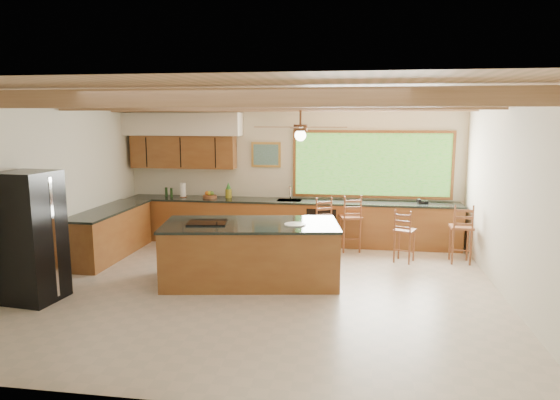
# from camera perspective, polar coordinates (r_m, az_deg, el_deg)

# --- Properties ---
(ground) EXTENTS (7.20, 7.20, 0.00)m
(ground) POSITION_cam_1_polar(r_m,az_deg,el_deg) (7.93, -1.83, -10.03)
(ground) COLOR #BEB19D
(ground) RESTS_ON ground
(room_shell) EXTENTS (7.27, 6.54, 3.02)m
(room_shell) POSITION_cam_1_polar(r_m,az_deg,el_deg) (8.16, -2.24, 6.42)
(room_shell) COLOR beige
(room_shell) RESTS_ON ground
(counter_run) EXTENTS (7.12, 3.10, 1.25)m
(counter_run) POSITION_cam_1_polar(r_m,az_deg,el_deg) (10.34, -3.74, -2.75)
(counter_run) COLOR brown
(counter_run) RESTS_ON ground
(island) EXTENTS (2.95, 1.73, 0.99)m
(island) POSITION_cam_1_polar(r_m,az_deg,el_deg) (8.10, -3.35, -6.00)
(island) COLOR brown
(island) RESTS_ON ground
(refrigerator) EXTENTS (0.81, 0.79, 1.89)m
(refrigerator) POSITION_cam_1_polar(r_m,az_deg,el_deg) (8.02, -26.63, -3.79)
(refrigerator) COLOR black
(refrigerator) RESTS_ON ground
(bar_stool_a) EXTENTS (0.52, 0.52, 1.09)m
(bar_stool_a) POSITION_cam_1_polar(r_m,az_deg,el_deg) (9.96, 4.65, -2.16)
(bar_stool_a) COLOR brown
(bar_stool_a) RESTS_ON ground
(bar_stool_b) EXTENTS (0.50, 0.50, 1.14)m
(bar_stool_b) POSITION_cam_1_polar(r_m,az_deg,el_deg) (9.93, 8.03, -2.07)
(bar_stool_b) COLOR brown
(bar_stool_b) RESTS_ON ground
(bar_stool_c) EXTENTS (0.46, 0.46, 0.99)m
(bar_stool_c) POSITION_cam_1_polar(r_m,az_deg,el_deg) (9.39, 14.09, -3.51)
(bar_stool_c) COLOR brown
(bar_stool_c) RESTS_ON ground
(bar_stool_d) EXTENTS (0.41, 0.41, 1.10)m
(bar_stool_d) POSITION_cam_1_polar(r_m,az_deg,el_deg) (9.62, 20.08, -3.07)
(bar_stool_d) COLOR brown
(bar_stool_d) RESTS_ON ground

